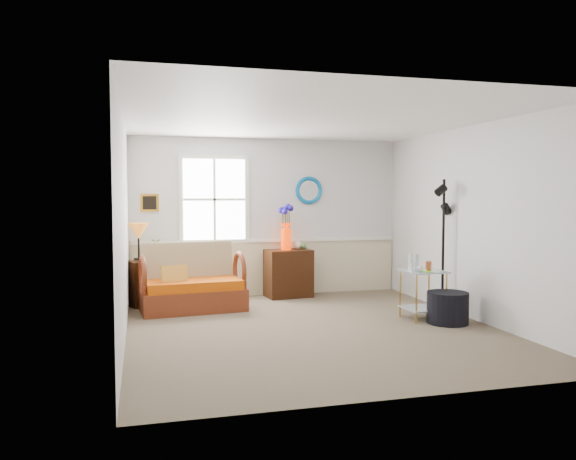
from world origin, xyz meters
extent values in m
cube|color=#725F4A|center=(0.00, 0.00, 0.00)|extent=(4.50, 5.00, 0.01)
cube|color=white|center=(0.00, 0.00, 2.60)|extent=(4.50, 5.00, 0.01)
cube|color=silver|center=(0.00, 2.50, 1.30)|extent=(4.50, 0.01, 2.60)
cube|color=silver|center=(0.00, -2.50, 1.30)|extent=(4.50, 0.01, 2.60)
cube|color=silver|center=(-2.25, 0.00, 1.30)|extent=(0.01, 5.00, 2.60)
cube|color=silver|center=(2.25, 0.00, 1.30)|extent=(0.01, 5.00, 2.60)
cube|color=beige|center=(0.00, 2.48, 0.45)|extent=(4.46, 0.02, 0.90)
cube|color=white|center=(0.00, 2.47, 0.92)|extent=(4.46, 0.04, 0.06)
cube|color=orange|center=(-1.92, 2.48, 1.55)|extent=(0.28, 0.03, 0.28)
torus|color=#027EAD|center=(0.70, 2.48, 1.75)|extent=(0.47, 0.07, 0.47)
imported|color=#507F3C|center=(-1.91, 2.12, 0.81)|extent=(0.36, 0.39, 0.25)
cylinder|color=black|center=(1.79, -0.16, 0.21)|extent=(0.66, 0.66, 0.41)
camera|label=1|loc=(-2.06, -6.62, 1.67)|focal=35.00mm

